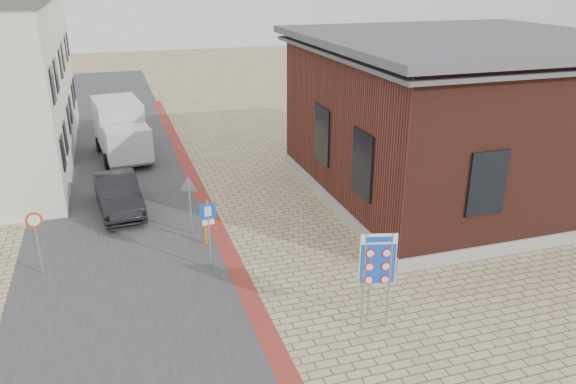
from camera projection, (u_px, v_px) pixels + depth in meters
ground at (324, 304)px, 16.64m from camera, size 120.00×120.00×0.00m
road_strip at (115, 167)px, 28.36m from camera, size 7.00×60.00×0.02m
curb_strip at (200, 193)px, 24.93m from camera, size 0.60×40.00×0.02m
brick_building at (462, 114)px, 24.12m from camera, size 13.00×13.00×6.80m
townhouse_far at (6, 63)px, 33.25m from camera, size 7.40×6.40×8.30m
bike_rack at (373, 251)px, 19.25m from camera, size 0.08×1.80×0.60m
sedan at (118, 194)px, 22.92m from camera, size 2.00×4.63×1.48m
box_truck at (121, 129)px, 29.39m from camera, size 2.83×5.75×2.90m
border_sign at (378, 261)px, 14.81m from camera, size 0.96×0.28×2.88m
essen_sign at (371, 268)px, 15.54m from camera, size 0.63×0.11×2.35m
parking_sign at (208, 224)px, 18.03m from camera, size 0.54×0.10×2.43m
yield_sign at (189, 191)px, 20.47m from camera, size 0.77×0.39×2.31m
speed_sign at (36, 234)px, 17.80m from camera, size 0.51×0.13×2.19m
bollard at (206, 230)px, 20.13m from camera, size 0.12×0.12×1.11m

